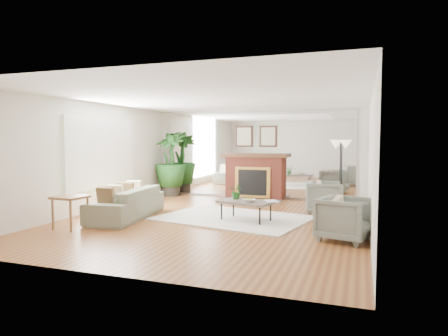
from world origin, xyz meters
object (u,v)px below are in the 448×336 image
at_px(armchair_front, 345,219).
at_px(side_table, 70,201).
at_px(coffee_table, 246,203).
at_px(armchair_back, 324,197).
at_px(floor_lamp, 340,149).
at_px(sofa, 127,203).
at_px(potted_ficus, 171,162).
at_px(fireplace, 254,175).

bearing_deg(armchair_front, side_table, 115.08).
relative_size(coffee_table, armchair_back, 1.49).
bearing_deg(floor_lamp, armchair_back, -100.23).
bearing_deg(armchair_front, floor_lamp, 20.43).
height_order(coffee_table, armchair_front, armchair_front).
xyz_separation_m(sofa, floor_lamp, (4.15, 3.42, 1.09)).
bearing_deg(potted_ficus, armchair_front, -37.08).
distance_m(armchair_front, side_table, 4.91).
relative_size(armchair_back, side_table, 1.30).
bearing_deg(sofa, fireplace, 145.88).
distance_m(fireplace, potted_ficus, 2.54).
xyz_separation_m(fireplace, potted_ficus, (-2.51, -0.19, 0.35)).
distance_m(fireplace, coffee_table, 3.21).
height_order(coffee_table, floor_lamp, floor_lamp).
relative_size(armchair_front, potted_ficus, 0.42).
xyz_separation_m(side_table, floor_lamp, (4.56, 4.65, 0.90)).
bearing_deg(sofa, floor_lamp, 122.53).
distance_m(coffee_table, potted_ficus, 4.36).
distance_m(armchair_front, potted_ficus, 6.44).
height_order(potted_ficus, floor_lamp, potted_ficus).
relative_size(armchair_front, side_table, 1.29).
relative_size(sofa, side_table, 3.55).
bearing_deg(coffee_table, side_table, -149.97).
xyz_separation_m(coffee_table, armchair_back, (1.40, 1.51, -0.03)).
bearing_deg(fireplace, potted_ficus, -175.74).
distance_m(side_table, potted_ficus, 4.65).
relative_size(fireplace, sofa, 0.94).
height_order(sofa, potted_ficus, potted_ficus).
distance_m(fireplace, armchair_front, 4.82).
xyz_separation_m(fireplace, armchair_front, (2.60, -4.05, -0.30)).
bearing_deg(fireplace, coffee_table, -78.19).
relative_size(side_table, floor_lamp, 0.37).
distance_m(sofa, armchair_back, 4.35).
height_order(coffee_table, potted_ficus, potted_ficus).
bearing_deg(side_table, armchair_back, 36.54).
height_order(armchair_front, floor_lamp, floor_lamp).
bearing_deg(fireplace, armchair_back, -38.27).
relative_size(fireplace, floor_lamp, 1.24).
bearing_deg(armchair_front, potted_ficus, 69.16).
bearing_deg(floor_lamp, potted_ficus, -179.67).
distance_m(armchair_back, floor_lamp, 1.81).
relative_size(fireplace, armchair_back, 2.57).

